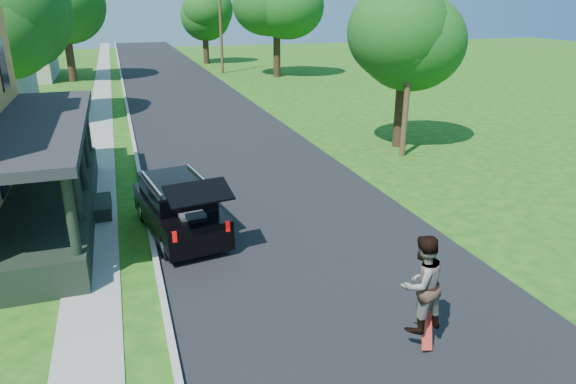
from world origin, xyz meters
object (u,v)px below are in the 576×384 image
object	(u,v)px
tree_right_near	(406,26)
utility_pole_near	(409,63)
skateboarder	(421,284)
black_suv	(179,207)

from	to	relation	value
tree_right_near	utility_pole_near	world-z (taller)	tree_right_near
skateboarder	utility_pole_near	xyz separation A→B (m)	(6.53, 11.76, 2.54)
skateboarder	utility_pole_near	bearing A→B (deg)	-130.69
skateboarder	tree_right_near	size ratio (longest dim) A/B	0.24
tree_right_near	utility_pole_near	bearing A→B (deg)	-112.12
skateboarder	tree_right_near	world-z (taller)	tree_right_near
skateboarder	tree_right_near	xyz separation A→B (m)	(7.16, 13.31, 3.94)
tree_right_near	utility_pole_near	xyz separation A→B (m)	(-0.63, -1.54, -1.40)
black_suv	skateboarder	size ratio (longest dim) A/B	2.43
black_suv	tree_right_near	xyz separation A→B (m)	(10.83, 6.57, 4.54)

